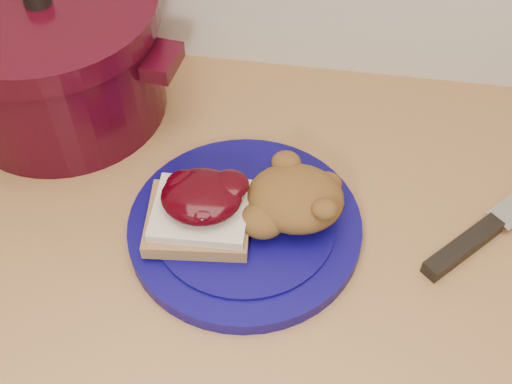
# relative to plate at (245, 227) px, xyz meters

# --- Properties ---
(plate) EXTENTS (0.27, 0.27, 0.02)m
(plate) POSITION_rel_plate_xyz_m (0.00, 0.00, 0.00)
(plate) COLOR #0A0553
(plate) RESTS_ON wood_countertop
(sandwich) EXTENTS (0.13, 0.11, 0.06)m
(sandwich) POSITION_rel_plate_xyz_m (-0.05, -0.01, 0.04)
(sandwich) COLOR olive
(sandwich) RESTS_ON plate
(stuffing_mound) EXTENTS (0.11, 0.10, 0.06)m
(stuffing_mound) POSITION_rel_plate_xyz_m (0.06, 0.02, 0.04)
(stuffing_mound) COLOR brown
(stuffing_mound) RESTS_ON plate
(chef_knife) EXTENTS (0.23, 0.24, 0.02)m
(chef_knife) POSITION_rel_plate_xyz_m (0.28, 0.04, -0.00)
(chef_knife) COLOR black
(chef_knife) RESTS_ON wood_countertop
(dutch_oven) EXTENTS (0.35, 0.32, 0.18)m
(dutch_oven) POSITION_rel_plate_xyz_m (-0.28, 0.18, 0.08)
(dutch_oven) COLOR #320510
(dutch_oven) RESTS_ON wood_countertop
(pepper_grinder) EXTENTS (0.06, 0.06, 0.13)m
(pepper_grinder) POSITION_rel_plate_xyz_m (-0.31, 0.18, 0.06)
(pepper_grinder) COLOR black
(pepper_grinder) RESTS_ON wood_countertop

